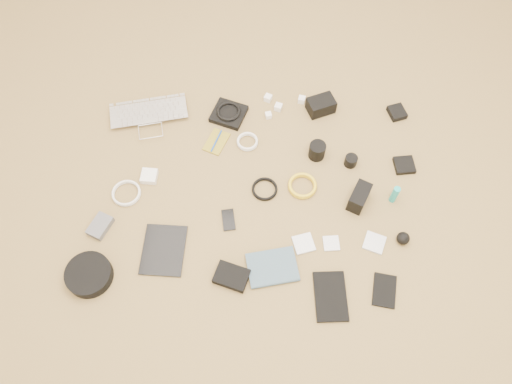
# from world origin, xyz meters

# --- Properties ---
(laptop) EXTENTS (0.41, 0.33, 0.03)m
(laptop) POSITION_xyz_m (-0.50, 0.35, 0.01)
(laptop) COLOR silver
(laptop) RESTS_ON ground
(headphone_pouch) EXTENTS (0.18, 0.18, 0.03)m
(headphone_pouch) POSITION_xyz_m (-0.13, 0.41, 0.01)
(headphone_pouch) COLOR black
(headphone_pouch) RESTS_ON ground
(headphones) EXTENTS (0.12, 0.12, 0.01)m
(headphones) POSITION_xyz_m (-0.13, 0.41, 0.03)
(headphones) COLOR black
(headphones) RESTS_ON headphone_pouch
(charger_a) EXTENTS (0.04, 0.04, 0.03)m
(charger_a) POSITION_xyz_m (0.05, 0.52, 0.02)
(charger_a) COLOR white
(charger_a) RESTS_ON ground
(charger_b) EXTENTS (0.04, 0.04, 0.03)m
(charger_b) POSITION_xyz_m (0.10, 0.47, 0.02)
(charger_b) COLOR white
(charger_b) RESTS_ON ground
(charger_c) EXTENTS (0.04, 0.04, 0.03)m
(charger_c) POSITION_xyz_m (0.21, 0.52, 0.01)
(charger_c) COLOR white
(charger_c) RESTS_ON ground
(charger_d) EXTENTS (0.04, 0.04, 0.03)m
(charger_d) POSITION_xyz_m (0.06, 0.42, 0.01)
(charger_d) COLOR white
(charger_d) RESTS_ON ground
(dslr_camera) EXTENTS (0.15, 0.13, 0.07)m
(dslr_camera) POSITION_xyz_m (0.30, 0.47, 0.04)
(dslr_camera) COLOR black
(dslr_camera) RESTS_ON ground
(lens_pouch) EXTENTS (0.10, 0.10, 0.03)m
(lens_pouch) POSITION_xyz_m (0.67, 0.47, 0.01)
(lens_pouch) COLOR black
(lens_pouch) RESTS_ON ground
(notebook_olive) EXTENTS (0.12, 0.15, 0.01)m
(notebook_olive) POSITION_xyz_m (-0.17, 0.26, 0.00)
(notebook_olive) COLOR olive
(notebook_olive) RESTS_ON ground
(pen_blue) EXTENTS (0.04, 0.12, 0.01)m
(pen_blue) POSITION_xyz_m (-0.17, 0.26, 0.01)
(pen_blue) COLOR #1441A5
(pen_blue) RESTS_ON notebook_olive
(cable_white_a) EXTENTS (0.11, 0.11, 0.01)m
(cable_white_a) POSITION_xyz_m (-0.03, 0.26, 0.01)
(cable_white_a) COLOR white
(cable_white_a) RESTS_ON ground
(lens_a) EXTENTS (0.09, 0.09, 0.08)m
(lens_a) POSITION_xyz_m (0.29, 0.21, 0.04)
(lens_a) COLOR black
(lens_a) RESTS_ON ground
(lens_b) EXTENTS (0.07, 0.07, 0.05)m
(lens_b) POSITION_xyz_m (0.44, 0.18, 0.03)
(lens_b) COLOR black
(lens_b) RESTS_ON ground
(card_reader) EXTENTS (0.10, 0.10, 0.02)m
(card_reader) POSITION_xyz_m (0.68, 0.18, 0.01)
(card_reader) COLOR black
(card_reader) RESTS_ON ground
(power_brick) EXTENTS (0.07, 0.07, 0.03)m
(power_brick) POSITION_xyz_m (-0.45, 0.05, 0.01)
(power_brick) COLOR white
(power_brick) RESTS_ON ground
(cable_white_b) EXTENTS (0.15, 0.15, 0.01)m
(cable_white_b) POSITION_xyz_m (-0.54, -0.04, 0.01)
(cable_white_b) COLOR white
(cable_white_b) RESTS_ON ground
(cable_black) EXTENTS (0.15, 0.15, 0.01)m
(cable_black) POSITION_xyz_m (0.06, 0.02, 0.01)
(cable_black) COLOR black
(cable_black) RESTS_ON ground
(cable_yellow) EXTENTS (0.16, 0.16, 0.01)m
(cable_yellow) POSITION_xyz_m (0.22, 0.04, 0.01)
(cable_yellow) COLOR gold
(cable_yellow) RESTS_ON ground
(flash) EXTENTS (0.11, 0.14, 0.09)m
(flash) POSITION_xyz_m (0.46, -0.01, 0.04)
(flash) COLOR black
(flash) RESTS_ON ground
(lens_cleaner) EXTENTS (0.04, 0.04, 0.10)m
(lens_cleaner) POSITION_xyz_m (0.61, 0.00, 0.05)
(lens_cleaner) COLOR teal
(lens_cleaner) RESTS_ON ground
(battery_charger) EXTENTS (0.11, 0.13, 0.03)m
(battery_charger) POSITION_xyz_m (-0.62, -0.20, 0.02)
(battery_charger) COLOR #525256
(battery_charger) RESTS_ON ground
(tablet) EXTENTS (0.17, 0.22, 0.01)m
(tablet) POSITION_xyz_m (-0.34, -0.29, 0.00)
(tablet) COLOR black
(tablet) RESTS_ON ground
(phone) EXTENTS (0.07, 0.11, 0.01)m
(phone) POSITION_xyz_m (-0.09, -0.13, 0.00)
(phone) COLOR black
(phone) RESTS_ON ground
(filter_case_left) EXTENTS (0.10, 0.10, 0.01)m
(filter_case_left) POSITION_xyz_m (0.23, -0.23, 0.01)
(filter_case_left) COLOR silver
(filter_case_left) RESTS_ON ground
(filter_case_mid) EXTENTS (0.07, 0.07, 0.01)m
(filter_case_mid) POSITION_xyz_m (0.35, -0.22, 0.00)
(filter_case_mid) COLOR silver
(filter_case_mid) RESTS_ON ground
(filter_case_right) EXTENTS (0.10, 0.10, 0.01)m
(filter_case_right) POSITION_xyz_m (0.53, -0.20, 0.01)
(filter_case_right) COLOR silver
(filter_case_right) RESTS_ON ground
(air_blower) EXTENTS (0.07, 0.07, 0.05)m
(air_blower) POSITION_xyz_m (0.64, -0.19, 0.03)
(air_blower) COLOR black
(air_blower) RESTS_ON ground
(headphone_case) EXTENTS (0.24, 0.24, 0.05)m
(headphone_case) POSITION_xyz_m (-0.62, -0.42, 0.03)
(headphone_case) COLOR black
(headphone_case) RESTS_ON ground
(drive_case) EXTENTS (0.15, 0.13, 0.03)m
(drive_case) POSITION_xyz_m (-0.05, -0.39, 0.02)
(drive_case) COLOR black
(drive_case) RESTS_ON ground
(paperback) EXTENTS (0.23, 0.19, 0.02)m
(paperback) POSITION_xyz_m (0.13, -0.41, 0.01)
(paperback) COLOR #3C5465
(paperback) RESTS_ON ground
(notebook_black_a) EXTENTS (0.14, 0.21, 0.01)m
(notebook_black_a) POSITION_xyz_m (0.34, -0.44, 0.01)
(notebook_black_a) COLOR black
(notebook_black_a) RESTS_ON ground
(notebook_black_b) EXTENTS (0.11, 0.15, 0.01)m
(notebook_black_b) POSITION_xyz_m (0.56, -0.41, 0.01)
(notebook_black_b) COLOR black
(notebook_black_b) RESTS_ON ground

